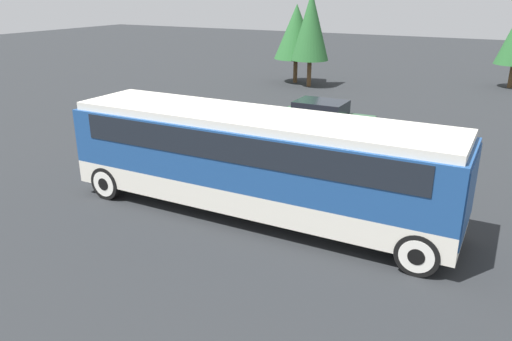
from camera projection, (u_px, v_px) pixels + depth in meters
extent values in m
plane|color=#26282B|center=(256.00, 213.00, 14.22)|extent=(120.00, 120.00, 0.00)
cube|color=silver|center=(256.00, 189.00, 13.96)|extent=(10.95, 2.51, 0.67)
cube|color=navy|center=(256.00, 150.00, 13.57)|extent=(10.95, 2.51, 1.57)
cube|color=black|center=(256.00, 137.00, 13.44)|extent=(9.63, 2.55, 0.71)
cube|color=silver|center=(256.00, 118.00, 13.27)|extent=(10.73, 2.31, 0.22)
cube|color=navy|center=(463.00, 193.00, 11.30)|extent=(0.36, 2.41, 1.80)
cylinder|color=black|center=(418.00, 254.00, 11.03)|extent=(1.01, 0.28, 1.01)
cylinder|color=silver|center=(418.00, 254.00, 11.03)|extent=(0.78, 0.30, 0.78)
cylinder|color=black|center=(418.00, 254.00, 11.03)|extent=(0.38, 0.32, 0.38)
cylinder|color=black|center=(435.00, 215.00, 12.94)|extent=(1.01, 0.28, 1.01)
cylinder|color=silver|center=(435.00, 215.00, 12.94)|extent=(0.78, 0.30, 0.78)
cylinder|color=black|center=(435.00, 215.00, 12.94)|extent=(0.38, 0.32, 0.38)
cylinder|color=black|center=(107.00, 183.00, 15.10)|extent=(1.01, 0.28, 1.01)
cylinder|color=silver|center=(107.00, 183.00, 15.10)|extent=(0.78, 0.30, 0.78)
cylinder|color=black|center=(107.00, 183.00, 15.10)|extent=(0.38, 0.32, 0.38)
cylinder|color=black|center=(155.00, 161.00, 17.00)|extent=(1.01, 0.28, 1.01)
cylinder|color=silver|center=(155.00, 161.00, 17.00)|extent=(0.78, 0.30, 0.78)
cylinder|color=black|center=(155.00, 161.00, 17.00)|extent=(0.38, 0.32, 0.38)
cube|color=#2D5638|center=(324.00, 121.00, 22.04)|extent=(4.18, 1.80, 0.56)
cube|color=black|center=(321.00, 108.00, 21.92)|extent=(2.17, 1.62, 0.60)
cylinder|color=black|center=(353.00, 134.00, 20.72)|extent=(0.68, 0.22, 0.68)
cylinder|color=black|center=(353.00, 134.00, 20.72)|extent=(0.26, 0.26, 0.26)
cylinder|color=black|center=(365.00, 125.00, 22.07)|extent=(0.68, 0.22, 0.68)
cylinder|color=black|center=(365.00, 125.00, 22.07)|extent=(0.26, 0.26, 0.26)
cylinder|color=black|center=(283.00, 125.00, 22.15)|extent=(0.68, 0.22, 0.68)
cylinder|color=black|center=(283.00, 125.00, 22.15)|extent=(0.26, 0.26, 0.26)
cylinder|color=black|center=(298.00, 117.00, 23.49)|extent=(0.68, 0.22, 0.68)
cylinder|color=black|center=(298.00, 117.00, 23.49)|extent=(0.26, 0.26, 0.26)
cube|color=maroon|center=(273.00, 143.00, 18.77)|extent=(4.42, 1.78, 0.67)
cube|color=black|center=(269.00, 128.00, 18.65)|extent=(2.30, 1.61, 0.46)
cylinder|color=black|center=(309.00, 163.00, 17.40)|extent=(0.61, 0.22, 0.61)
cylinder|color=black|center=(309.00, 163.00, 17.40)|extent=(0.23, 0.26, 0.23)
cylinder|color=black|center=(325.00, 151.00, 18.73)|extent=(0.61, 0.22, 0.61)
cylinder|color=black|center=(325.00, 151.00, 18.73)|extent=(0.23, 0.26, 0.23)
cylinder|color=black|center=(222.00, 149.00, 18.98)|extent=(0.61, 0.22, 0.61)
cylinder|color=black|center=(222.00, 149.00, 18.98)|extent=(0.23, 0.26, 0.23)
cylinder|color=black|center=(243.00, 138.00, 20.31)|extent=(0.61, 0.22, 0.61)
cylinder|color=black|center=(243.00, 138.00, 20.31)|extent=(0.23, 0.26, 0.23)
cylinder|color=brown|center=(309.00, 73.00, 32.48)|extent=(0.28, 0.28, 1.71)
cone|color=#28602D|center=(311.00, 26.00, 31.45)|extent=(2.39, 2.39, 4.27)
cylinder|color=brown|center=(295.00, 71.00, 33.87)|extent=(0.28, 0.28, 1.61)
cone|color=#28602D|center=(296.00, 32.00, 32.99)|extent=(2.91, 2.91, 3.52)
cylinder|color=brown|center=(511.00, 76.00, 32.04)|extent=(0.28, 0.28, 1.51)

